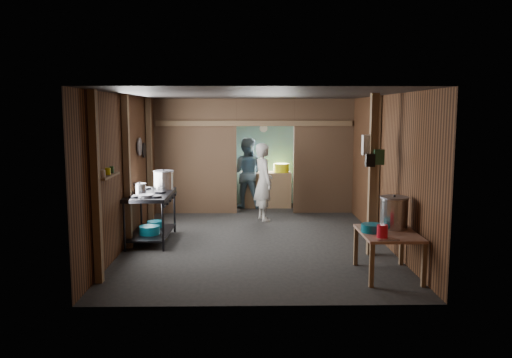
{
  "coord_description": "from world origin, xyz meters",
  "views": [
    {
      "loc": [
        -0.16,
        -9.37,
        2.31
      ],
      "look_at": [
        0.0,
        -0.2,
        1.1
      ],
      "focal_mm": 35.89,
      "sensor_mm": 36.0,
      "label": 1
    }
  ],
  "objects_px": {
    "stock_pot": "(394,213)",
    "pink_bucket": "(382,231)",
    "gas_range": "(151,217)",
    "yellow_tub": "(281,168)",
    "cook": "(264,182)",
    "stove_pot_large": "(164,180)",
    "prep_table": "(388,254)"
  },
  "relations": [
    {
      "from": "prep_table",
      "to": "cook",
      "type": "bearing_deg",
      "value": 113.63
    },
    {
      "from": "stove_pot_large",
      "to": "yellow_tub",
      "type": "relative_size",
      "value": 0.99
    },
    {
      "from": "prep_table",
      "to": "pink_bucket",
      "type": "bearing_deg",
      "value": -118.95
    },
    {
      "from": "stove_pot_large",
      "to": "cook",
      "type": "bearing_deg",
      "value": 35.11
    },
    {
      "from": "gas_range",
      "to": "pink_bucket",
      "type": "xyz_separation_m",
      "value": [
        3.54,
        -2.3,
        0.28
      ]
    },
    {
      "from": "stock_pot",
      "to": "cook",
      "type": "bearing_deg",
      "value": 116.84
    },
    {
      "from": "stock_pot",
      "to": "pink_bucket",
      "type": "height_order",
      "value": "stock_pot"
    },
    {
      "from": "prep_table",
      "to": "stove_pot_large",
      "type": "relative_size",
      "value": 2.85
    },
    {
      "from": "stock_pot",
      "to": "yellow_tub",
      "type": "xyz_separation_m",
      "value": [
        -1.3,
        5.08,
        0.1
      ]
    },
    {
      "from": "gas_range",
      "to": "stove_pot_large",
      "type": "relative_size",
      "value": 3.98
    },
    {
      "from": "pink_bucket",
      "to": "prep_table",
      "type": "bearing_deg",
      "value": 61.05
    },
    {
      "from": "gas_range",
      "to": "yellow_tub",
      "type": "bearing_deg",
      "value": 52.55
    },
    {
      "from": "gas_range",
      "to": "yellow_tub",
      "type": "distance_m",
      "value": 4.22
    },
    {
      "from": "pink_bucket",
      "to": "yellow_tub",
      "type": "height_order",
      "value": "yellow_tub"
    },
    {
      "from": "yellow_tub",
      "to": "stove_pot_large",
      "type": "bearing_deg",
      "value": -129.31
    },
    {
      "from": "prep_table",
      "to": "stock_pot",
      "type": "relative_size",
      "value": 2.19
    },
    {
      "from": "gas_range",
      "to": "pink_bucket",
      "type": "relative_size",
      "value": 8.48
    },
    {
      "from": "stove_pot_large",
      "to": "stock_pot",
      "type": "height_order",
      "value": "stove_pot_large"
    },
    {
      "from": "stove_pot_large",
      "to": "stock_pot",
      "type": "distance_m",
      "value": 4.28
    },
    {
      "from": "prep_table",
      "to": "stove_pot_large",
      "type": "bearing_deg",
      "value": 145.71
    },
    {
      "from": "stock_pot",
      "to": "cook",
      "type": "xyz_separation_m",
      "value": [
        -1.78,
        3.51,
        -0.03
      ]
    },
    {
      "from": "gas_range",
      "to": "prep_table",
      "type": "xyz_separation_m",
      "value": [
        3.71,
        -1.99,
        -0.12
      ]
    },
    {
      "from": "prep_table",
      "to": "pink_bucket",
      "type": "height_order",
      "value": "pink_bucket"
    },
    {
      "from": "yellow_tub",
      "to": "cook",
      "type": "height_order",
      "value": "cook"
    },
    {
      "from": "cook",
      "to": "stock_pot",
      "type": "bearing_deg",
      "value": -170.94
    },
    {
      "from": "gas_range",
      "to": "pink_bucket",
      "type": "bearing_deg",
      "value": -33.05
    },
    {
      "from": "stove_pot_large",
      "to": "pink_bucket",
      "type": "relative_size",
      "value": 2.13
    },
    {
      "from": "gas_range",
      "to": "stock_pot",
      "type": "relative_size",
      "value": 3.06
    },
    {
      "from": "stove_pot_large",
      "to": "stock_pot",
      "type": "relative_size",
      "value": 0.77
    },
    {
      "from": "stock_pot",
      "to": "cook",
      "type": "height_order",
      "value": "cook"
    },
    {
      "from": "cook",
      "to": "stove_pot_large",
      "type": "bearing_deg",
      "value": 107.33
    },
    {
      "from": "stock_pot",
      "to": "pink_bucket",
      "type": "relative_size",
      "value": 2.77
    }
  ]
}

